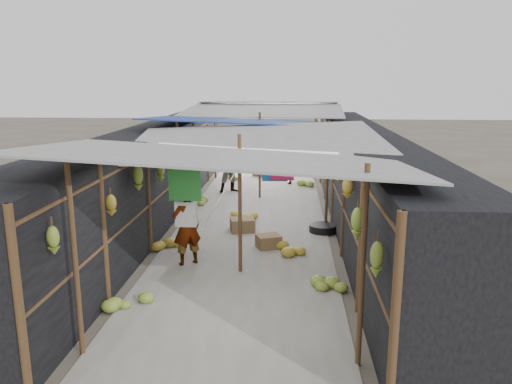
% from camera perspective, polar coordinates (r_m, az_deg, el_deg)
% --- Properties ---
extents(ground, '(80.00, 80.00, 0.00)m').
position_cam_1_polar(ground, '(6.85, -4.39, -18.51)').
color(ground, '#6B6356').
rests_on(ground, ground).
extents(aisle_slab, '(3.60, 16.00, 0.02)m').
position_cam_1_polar(aisle_slab, '(12.82, -0.25, -3.25)').
color(aisle_slab, '#9E998E').
rests_on(aisle_slab, ground).
extents(stall_left, '(1.40, 15.00, 2.30)m').
position_cam_1_polar(stall_left, '(13.03, -12.20, 1.87)').
color(stall_left, black).
rests_on(stall_left, ground).
extents(stall_right, '(1.40, 15.00, 2.30)m').
position_cam_1_polar(stall_right, '(12.65, 12.03, 1.56)').
color(stall_right, black).
rests_on(stall_right, ground).
extents(crate_near, '(0.64, 0.56, 0.33)m').
position_cam_1_polar(crate_near, '(11.85, -1.56, -3.82)').
color(crate_near, '#886445').
rests_on(crate_near, ground).
extents(crate_mid, '(0.60, 0.55, 0.29)m').
position_cam_1_polar(crate_mid, '(10.75, 1.44, -5.70)').
color(crate_mid, '#886445').
rests_on(crate_mid, ground).
extents(crate_back, '(0.57, 0.51, 0.31)m').
position_cam_1_polar(crate_back, '(18.62, 0.47, 2.29)').
color(crate_back, '#886445').
rests_on(crate_back, ground).
extents(black_basin, '(0.64, 0.64, 0.19)m').
position_cam_1_polar(black_basin, '(11.94, 7.62, -4.17)').
color(black_basin, black).
rests_on(black_basin, ground).
extents(vendor_elderly, '(0.67, 0.61, 1.54)m').
position_cam_1_polar(vendor_elderly, '(9.72, -7.92, -3.98)').
color(vendor_elderly, silver).
rests_on(vendor_elderly, ground).
extents(shopper_blue, '(1.07, 1.00, 1.76)m').
position_cam_1_polar(shopper_blue, '(15.82, -2.76, 3.05)').
color(shopper_blue, '#204AA2').
rests_on(shopper_blue, ground).
extents(vendor_seated, '(0.45, 0.70, 1.02)m').
position_cam_1_polar(vendor_seated, '(17.16, 3.81, 2.57)').
color(vendor_seated, '#514C46').
rests_on(vendor_seated, ground).
extents(market_canopy, '(5.62, 15.20, 2.77)m').
position_cam_1_polar(market_canopy, '(12.70, -0.05, 7.61)').
color(market_canopy, brown).
rests_on(market_canopy, ground).
extents(hanging_bananas, '(3.96, 13.54, 0.76)m').
position_cam_1_polar(hanging_bananas, '(12.77, -0.22, 4.25)').
color(hanging_bananas, olive).
rests_on(hanging_bananas, ground).
extents(floor_bananas, '(4.01, 10.60, 0.34)m').
position_cam_1_polar(floor_bananas, '(11.49, -1.76, -4.43)').
color(floor_bananas, '#A98E2B').
rests_on(floor_bananas, ground).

